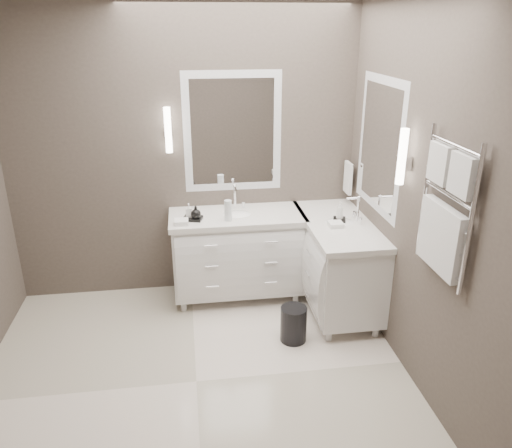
{
  "coord_description": "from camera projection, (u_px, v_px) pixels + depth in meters",
  "views": [
    {
      "loc": [
        0.01,
        -3.04,
        2.47
      ],
      "look_at": [
        0.55,
        0.7,
        0.95
      ],
      "focal_mm": 35.0,
      "sensor_mm": 36.0,
      "label": 1
    }
  ],
  "objects": [
    {
      "name": "amenity_tray_back",
      "position": [
        193.0,
        218.0,
        4.44
      ],
      "size": [
        0.19,
        0.16,
        0.02
      ],
      "primitive_type": "cube",
      "rotation": [
        0.0,
        0.0,
        -0.28
      ],
      "color": "black",
      "rests_on": "vanity_back"
    },
    {
      "name": "soap_bottle_a",
      "position": [
        189.0,
        210.0,
        4.43
      ],
      "size": [
        0.06,
        0.06,
        0.12
      ],
      "primitive_type": "imported",
      "rotation": [
        0.0,
        0.0,
        -0.06
      ],
      "color": "white",
      "rests_on": "amenity_tray_back"
    },
    {
      "name": "towel_bar_corner",
      "position": [
        348.0,
        177.0,
        4.75
      ],
      "size": [
        0.03,
        0.22,
        0.3
      ],
      "color": "white",
      "rests_on": "wall_right"
    },
    {
      "name": "sconce_back",
      "position": [
        168.0,
        131.0,
        4.41
      ],
      "size": [
        0.06,
        0.06,
        0.4
      ],
      "color": "white",
      "rests_on": "wall_back"
    },
    {
      "name": "waste_bin",
      "position": [
        293.0,
        324.0,
        4.15
      ],
      "size": [
        0.24,
        0.24,
        0.31
      ],
      "primitive_type": "cylinder",
      "rotation": [
        0.0,
        0.0,
        0.1
      ],
      "color": "black",
      "rests_on": "floor"
    },
    {
      "name": "wall_front",
      "position": [
        194.0,
        354.0,
        1.82
      ],
      "size": [
        3.2,
        0.01,
        2.7
      ],
      "primitive_type": "cube",
      "color": "#4C433D",
      "rests_on": "floor"
    },
    {
      "name": "water_bottle",
      "position": [
        228.0,
        211.0,
        4.39
      ],
      "size": [
        0.08,
        0.08,
        0.19
      ],
      "primitive_type": "cylinder",
      "rotation": [
        0.0,
        0.0,
        0.33
      ],
      "color": "silver",
      "rests_on": "vanity_back"
    },
    {
      "name": "floor",
      "position": [
        196.0,
        382.0,
        3.71
      ],
      "size": [
        3.2,
        3.0,
        0.01
      ],
      "primitive_type": "cube",
      "color": "white",
      "rests_on": "ground"
    },
    {
      "name": "soap_bottle_b",
      "position": [
        196.0,
        212.0,
        4.39
      ],
      "size": [
        0.1,
        0.1,
        0.11
      ],
      "primitive_type": "imported",
      "rotation": [
        0.0,
        0.0,
        0.1
      ],
      "color": "black",
      "rests_on": "amenity_tray_back"
    },
    {
      "name": "mirror_back",
      "position": [
        233.0,
        132.0,
        4.56
      ],
      "size": [
        0.9,
        0.02,
        1.1
      ],
      "color": "white",
      "rests_on": "wall_back"
    },
    {
      "name": "towel_ladder",
      "position": [
        444.0,
        215.0,
        3.03
      ],
      "size": [
        0.06,
        0.58,
        0.9
      ],
      "color": "white",
      "rests_on": "wall_right"
    },
    {
      "name": "wall_right",
      "position": [
        422.0,
        200.0,
        3.42
      ],
      "size": [
        0.01,
        3.0,
        2.7
      ],
      "primitive_type": "cube",
      "color": "#4C433D",
      "rests_on": "floor"
    },
    {
      "name": "vanity_right",
      "position": [
        337.0,
        259.0,
        4.53
      ],
      "size": [
        0.59,
        1.24,
        0.97
      ],
      "color": "white",
      "rests_on": "floor"
    },
    {
      "name": "soap_bottle_c",
      "position": [
        340.0,
        210.0,
        4.38
      ],
      "size": [
        0.07,
        0.07,
        0.16
      ],
      "primitive_type": "imported",
      "rotation": [
        0.0,
        0.0,
        0.14
      ],
      "color": "white",
      "rests_on": "amenity_tray_right"
    },
    {
      "name": "wall_back",
      "position": [
        184.0,
        155.0,
        4.59
      ],
      "size": [
        3.2,
        0.01,
        2.7
      ],
      "primitive_type": "cube",
      "color": "#4C433D",
      "rests_on": "floor"
    },
    {
      "name": "sconce_right",
      "position": [
        402.0,
        158.0,
        3.52
      ],
      "size": [
        0.06,
        0.06,
        0.4
      ],
      "color": "white",
      "rests_on": "wall_right"
    },
    {
      "name": "vanity_back",
      "position": [
        237.0,
        250.0,
        4.71
      ],
      "size": [
        1.24,
        0.59,
        0.97
      ],
      "color": "white",
      "rests_on": "floor"
    },
    {
      "name": "amenity_tray_right",
      "position": [
        339.0,
        220.0,
        4.41
      ],
      "size": [
        0.14,
        0.17,
        0.02
      ],
      "primitive_type": "cube",
      "rotation": [
        0.0,
        0.0,
        -0.29
      ],
      "color": "black",
      "rests_on": "vanity_right"
    },
    {
      "name": "mirror_right",
      "position": [
        379.0,
        145.0,
        4.08
      ],
      "size": [
        0.02,
        0.9,
        1.1
      ],
      "color": "white",
      "rests_on": "wall_right"
    }
  ]
}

